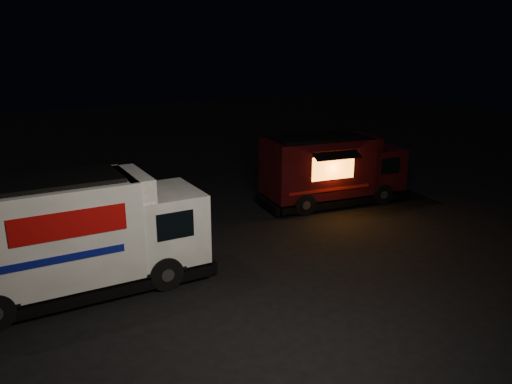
% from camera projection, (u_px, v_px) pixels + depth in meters
% --- Properties ---
extents(ground, '(80.00, 80.00, 0.00)m').
position_uv_depth(ground, '(235.00, 285.00, 12.57)').
color(ground, black).
rests_on(ground, ground).
extents(white_truck, '(6.58, 2.73, 2.91)m').
position_uv_depth(white_truck, '(77.00, 235.00, 11.92)').
color(white_truck, white).
rests_on(white_truck, ground).
extents(red_truck, '(5.95, 3.18, 2.63)m').
position_uv_depth(red_truck, '(334.00, 169.00, 18.84)').
color(red_truck, '#3A0A12').
rests_on(red_truck, ground).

